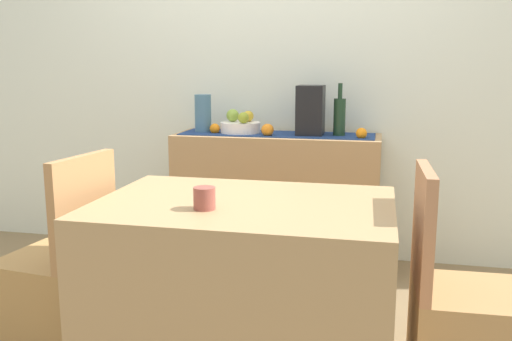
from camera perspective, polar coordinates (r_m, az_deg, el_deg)
name	(u,v)px	position (r m, az deg, el deg)	size (l,w,h in m)	color
ground_plane	(224,328)	(2.85, -3.26, -15.78)	(6.40, 6.40, 0.02)	olive
room_wall_rear	(272,51)	(3.70, 1.61, 12.13)	(6.40, 0.06, 2.70)	silver
sideboard_console	(276,200)	(3.53, 2.10, -3.07)	(1.27, 0.42, 0.84)	tan
table_runner	(277,134)	(3.45, 2.15, 3.74)	(1.19, 0.32, 0.01)	navy
fruit_bowl	(240,127)	(3.50, -1.60, 4.42)	(0.25, 0.25, 0.07)	white
apple_center	(248,116)	(3.52, -0.80, 5.57)	(0.07, 0.07, 0.07)	gold
apple_rear	(233,115)	(3.52, -2.40, 5.64)	(0.08, 0.08, 0.08)	#88A93D
apple_right	(243,118)	(3.42, -1.30, 5.41)	(0.07, 0.07, 0.07)	olive
wine_bottle	(340,116)	(3.39, 8.53, 5.51)	(0.07, 0.07, 0.32)	#1D3822
coffee_maker	(310,111)	(3.41, 5.59, 6.11)	(0.16, 0.18, 0.30)	black
ceramic_vase	(203,114)	(3.56, -5.44, 5.80)	(0.10, 0.10, 0.24)	#456D8B
orange_loose_far	(361,133)	(3.31, 10.72, 3.75)	(0.06, 0.06, 0.06)	orange
orange_loose_mid	(215,129)	(3.50, -4.24, 4.29)	(0.06, 0.06, 0.06)	orange
orange_loose_end	(268,130)	(3.36, 1.18, 4.16)	(0.08, 0.08, 0.08)	orange
dining_table	(244,291)	(2.30, -1.19, -12.16)	(1.15, 0.80, 0.74)	tan
coffee_cup	(204,198)	(2.06, -5.29, -2.84)	(0.08, 0.08, 0.08)	#93483E
chair_near_window	(58,296)	(2.65, -19.54, -12.02)	(0.45, 0.45, 0.90)	#AA7D47
chair_by_corner	(462,336)	(2.31, 20.34, -15.61)	(0.41, 0.41, 0.90)	#A67C4C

